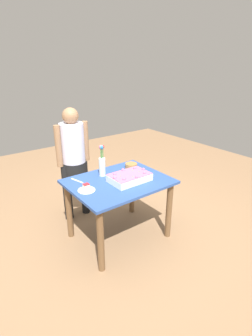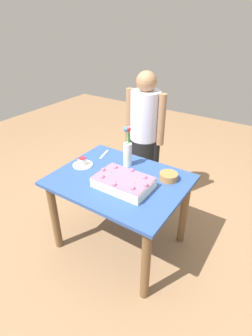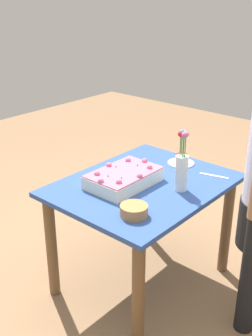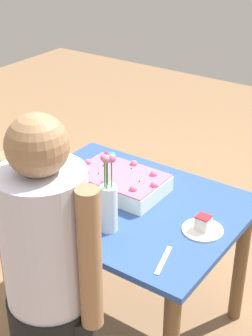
{
  "view_description": "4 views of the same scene",
  "coord_description": "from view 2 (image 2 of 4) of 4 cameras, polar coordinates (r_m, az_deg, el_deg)",
  "views": [
    {
      "loc": [
        1.55,
        2.2,
        2.0
      ],
      "look_at": [
        -0.09,
        0.03,
        0.89
      ],
      "focal_mm": 28.0,
      "sensor_mm": 36.0,
      "label": 1
    },
    {
      "loc": [
        -1.07,
        1.51,
        1.95
      ],
      "look_at": [
        -0.06,
        -0.0,
        0.87
      ],
      "focal_mm": 28.0,
      "sensor_mm": 36.0,
      "label": 2
    },
    {
      "loc": [
        -1.85,
        -1.47,
        1.88
      ],
      "look_at": [
        -0.05,
        0.1,
        0.84
      ],
      "focal_mm": 45.0,
      "sensor_mm": 36.0,
      "label": 3
    },
    {
      "loc": [
        1.2,
        -1.72,
        2.06
      ],
      "look_at": [
        -0.08,
        0.12,
        0.86
      ],
      "focal_mm": 55.0,
      "sensor_mm": 36.0,
      "label": 4
    }
  ],
  "objects": [
    {
      "name": "serving_plate_with_slice",
      "position": [
        2.42,
        -9.4,
        1.05
      ],
      "size": [
        0.18,
        0.18,
        0.08
      ],
      "color": "white",
      "rests_on": "dining_table"
    },
    {
      "name": "cake_knife",
      "position": [
        2.59,
        -4.79,
        3.01
      ],
      "size": [
        0.07,
        0.19,
        0.0
      ],
      "primitive_type": "cube",
      "rotation": [
        0.0,
        0.0,
        4.97
      ],
      "color": "silver",
      "rests_on": "dining_table"
    },
    {
      "name": "dining_table",
      "position": [
        2.28,
        -1.38,
        -5.27
      ],
      "size": [
        1.1,
        0.86,
        0.75
      ],
      "color": "#2E4F98",
      "rests_on": "ground_plane"
    },
    {
      "name": "fruit_bowl",
      "position": [
        2.21,
        9.25,
        -1.85
      ],
      "size": [
        0.15,
        0.15,
        0.06
      ],
      "primitive_type": "cylinder",
      "color": "#B37940",
      "rests_on": "dining_table"
    },
    {
      "name": "ground_plane",
      "position": [
        2.69,
        -1.21,
        -15.86
      ],
      "size": [
        8.0,
        8.0,
        0.0
      ],
      "primitive_type": "plane",
      "color": "#98724F"
    },
    {
      "name": "sheet_cake",
      "position": [
        2.08,
        -0.55,
        -3.09
      ],
      "size": [
        0.44,
        0.29,
        0.11
      ],
      "color": "white",
      "rests_on": "dining_table"
    },
    {
      "name": "flower_vase",
      "position": [
        2.33,
        0.32,
        3.93
      ],
      "size": [
        0.08,
        0.08,
        0.38
      ],
      "color": "white",
      "rests_on": "dining_table"
    },
    {
      "name": "person_standing",
      "position": [
        2.79,
        4.02,
        7.47
      ],
      "size": [
        0.45,
        0.31,
        1.49
      ],
      "rotation": [
        0.0,
        0.0,
        1.57
      ],
      "color": "black",
      "rests_on": "ground_plane"
    }
  ]
}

